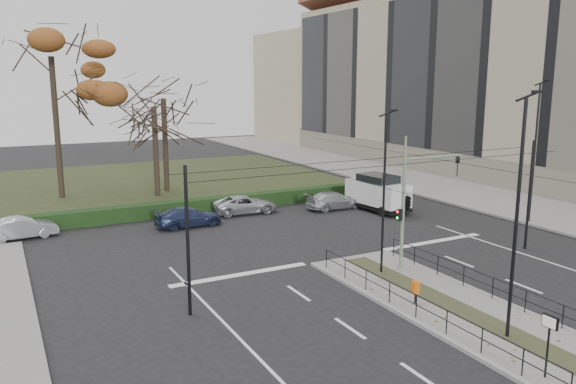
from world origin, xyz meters
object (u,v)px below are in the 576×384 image
info_panel (549,329)px  rust_tree (51,56)px  white_van (378,192)px  parked_car_fifth (334,200)px  streetlamp_median_near (517,217)px  parked_car_third (188,217)px  litter_bin (416,288)px  traffic_light (409,200)px  parked_car_fourth (245,204)px  parked_car_second (22,228)px  streetlamp_sidewalk (535,151)px  streetlamp_median_far (384,192)px  bare_tree_near (154,113)px  bare_tree_center (164,105)px

info_panel → rust_tree: bearing=105.4°
white_van → parked_car_fifth: bearing=143.2°
streetlamp_median_near → parked_car_third: bearing=103.7°
parked_car_fifth → litter_bin: bearing=157.8°
white_van → streetlamp_median_near: bearing=-113.7°
traffic_light → parked_car_fourth: size_ratio=1.29×
streetlamp_median_near → parked_car_second: size_ratio=2.21×
litter_bin → streetlamp_sidewalk: size_ratio=0.10×
white_van → parked_car_fourth: bearing=157.7°
streetlamp_median_far → streetlamp_median_near: bearing=-91.6°
traffic_light → bare_tree_near: bearing=104.9°
streetlamp_median_far → parked_car_fourth: (-0.66, 14.81, -3.43)m
streetlamp_median_far → bare_tree_center: bare_tree_center is taller
parked_car_second → bare_tree_near: size_ratio=0.42×
streetlamp_sidewalk → bare_tree_near: (-19.14, 19.78, 1.88)m
streetlamp_median_near → bare_tree_near: bearing=98.0°
parked_car_fifth → white_van: bearing=-127.2°
parked_car_third → rust_tree: 17.67m
parked_car_fourth → bare_tree_center: bearing=19.6°
litter_bin → bare_tree_near: bare_tree_near is taller
litter_bin → bare_tree_center: bearing=94.5°
streetlamp_sidewalk → parked_car_second: bearing=158.9°
parked_car_third → parked_car_fifth: parked_car_fifth is taller
parked_car_second → rust_tree: bearing=-23.2°
streetlamp_median_near → streetlamp_sidewalk: size_ratio=0.96×
litter_bin → parked_car_third: size_ratio=0.22×
streetlamp_sidewalk → parked_car_second: (-29.42, 11.37, -4.09)m
parked_car_fifth → info_panel: bearing=162.7°
parked_car_second → white_van: (22.93, -3.70, 0.69)m
traffic_light → litter_bin: (-2.71, -3.86, -2.70)m
white_van → bare_tree_near: 18.30m
streetlamp_median_far → parked_car_fourth: 15.22m
rust_tree → parked_car_fifth: 23.81m
streetlamp_median_far → streetlamp_sidewalk: (14.57, 3.55, 0.69)m
parked_car_second → bare_tree_center: bearing=-55.3°
traffic_light → bare_tree_near: 24.22m
streetlamp_median_near → bare_tree_center: (-3.15, 32.57, 2.62)m
rust_tree → streetlamp_median_near: bearing=-71.6°
litter_bin → parked_car_fifth: (6.72, 16.81, -0.18)m
bare_tree_center → parked_car_fifth: bare_tree_center is taller
traffic_light → info_panel: (-3.05, -10.31, -1.77)m
traffic_light → bare_tree_near: (-6.17, 23.21, 3.12)m
parked_car_third → streetlamp_median_far: bearing=-158.7°
white_van → bare_tree_center: bearing=129.9°
parked_car_third → parked_car_fourth: (4.64, 1.66, 0.01)m
streetlamp_median_near → streetlamp_median_far: streetlamp_median_near is taller
parked_car_second → white_van: white_van is taller
parked_car_third → rust_tree: bearing=24.7°
traffic_light → white_van: traffic_light is taller
traffic_light → streetlamp_median_near: (-1.81, -7.79, 1.05)m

